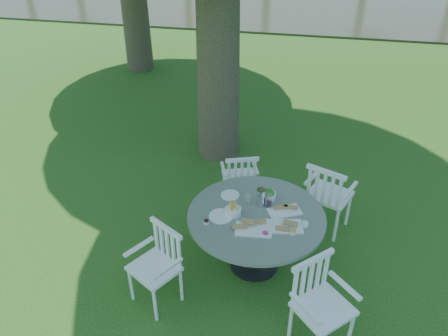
# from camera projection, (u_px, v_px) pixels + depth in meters

# --- Properties ---
(ground) EXTENTS (140.00, 140.00, 0.00)m
(ground) POSITION_uv_depth(u_px,v_px,m) (221.00, 232.00, 5.59)
(ground) COLOR #16400D
(ground) RESTS_ON ground
(table) EXTENTS (1.50, 1.50, 0.74)m
(table) POSITION_uv_depth(u_px,v_px,m) (256.00, 224.00, 4.78)
(table) COLOR black
(table) RESTS_ON ground
(chair_ne) EXTENTS (0.64, 0.62, 0.97)m
(chair_ne) POSITION_uv_depth(u_px,v_px,m) (326.00, 194.00, 5.31)
(chair_ne) COLOR white
(chair_ne) RESTS_ON ground
(chair_nw) EXTENTS (0.54, 0.52, 0.85)m
(chair_nw) POSITION_uv_depth(u_px,v_px,m) (240.00, 177.00, 5.75)
(chair_nw) COLOR white
(chair_nw) RESTS_ON ground
(chair_sw) EXTENTS (0.60, 0.59, 0.89)m
(chair_sw) POSITION_uv_depth(u_px,v_px,m) (160.00, 259.00, 4.45)
(chair_sw) COLOR white
(chair_sw) RESTS_ON ground
(chair_se) EXTENTS (0.65, 0.65, 0.94)m
(chair_se) POSITION_uv_depth(u_px,v_px,m) (317.00, 297.00, 4.01)
(chair_se) COLOR white
(chair_se) RESTS_ON ground
(tableware) EXTENTS (1.09, 0.81, 0.21)m
(tableware) POSITION_uv_depth(u_px,v_px,m) (257.00, 209.00, 4.73)
(tableware) COLOR white
(tableware) RESTS_ON table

